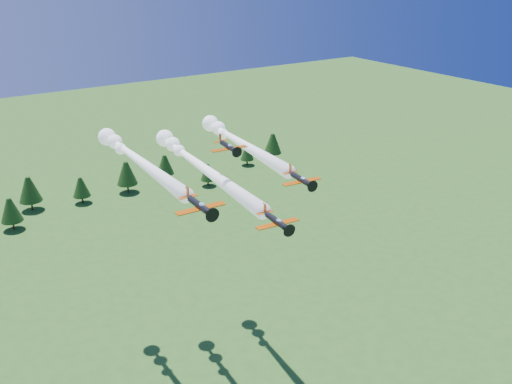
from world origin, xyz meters
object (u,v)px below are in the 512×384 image
plane_lead (197,163)px  plane_slot (228,147)px  plane_left (136,158)px  plane_right (237,141)px

plane_lead → plane_slot: size_ratio=7.25×
plane_lead → plane_slot: 12.78m
plane_left → plane_slot: size_ratio=6.71×
plane_left → plane_slot: bearing=-61.7°
plane_lead → plane_right: plane_right is taller
plane_left → plane_slot: plane_slot is taller
plane_left → plane_right: (21.50, -2.05, 0.27)m
plane_lead → plane_left: size_ratio=1.08×
plane_right → plane_slot: size_ratio=6.16×
plane_left → plane_right: size_ratio=1.09×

